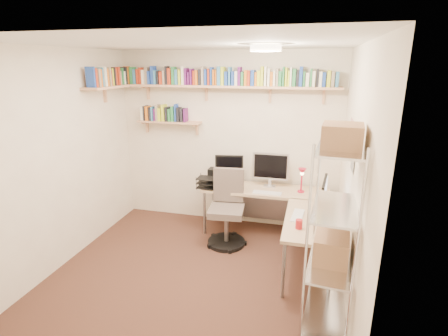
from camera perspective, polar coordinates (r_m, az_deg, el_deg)
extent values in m
plane|color=#442A1D|center=(4.22, -4.64, -16.65)|extent=(3.20, 3.20, 0.00)
cube|color=beige|center=(5.08, 0.53, 4.56)|extent=(3.20, 0.04, 2.50)
cube|color=beige|center=(4.47, -24.82, 1.30)|extent=(0.04, 3.00, 2.50)
cube|color=beige|center=(3.51, 20.37, -2.08)|extent=(0.04, 3.00, 2.50)
cube|color=beige|center=(2.43, -17.07, -10.21)|extent=(3.20, 0.04, 2.50)
cube|color=white|center=(3.54, -5.63, 19.57)|extent=(3.20, 3.00, 0.04)
cube|color=silver|center=(3.97, 19.95, 4.53)|extent=(0.01, 0.30, 0.42)
cube|color=silver|center=(3.59, 20.39, 2.46)|extent=(0.01, 0.28, 0.38)
cylinder|color=#FFEAC6|center=(3.56, 6.83, 18.87)|extent=(0.30, 0.30, 0.06)
cube|color=tan|center=(4.86, 0.19, 13.18)|extent=(3.05, 0.25, 0.03)
cube|color=tan|center=(5.05, -17.95, 12.52)|extent=(0.25, 1.00, 0.03)
cube|color=tan|center=(5.21, -8.92, 7.46)|extent=(0.95, 0.20, 0.02)
cube|color=tan|center=(5.34, -12.50, 12.36)|extent=(0.03, 0.20, 0.20)
cube|color=tan|center=(5.01, -3.03, 12.45)|extent=(0.03, 0.20, 0.20)
cube|color=tan|center=(4.81, 7.48, 12.17)|extent=(0.03, 0.20, 0.20)
cube|color=tan|center=(4.78, 16.01, 11.65)|extent=(0.03, 0.20, 0.20)
cube|color=#B63318|center=(5.40, -15.54, 14.40)|extent=(0.03, 0.13, 0.24)
cube|color=#CDDC29|center=(5.38, -15.14, 14.39)|extent=(0.03, 0.13, 0.24)
cube|color=#2B8243|center=(5.35, -14.63, 14.41)|extent=(0.04, 0.14, 0.24)
cube|color=teal|center=(5.33, -14.18, 14.27)|extent=(0.04, 0.14, 0.21)
cube|color=#B63318|center=(5.31, -13.72, 14.29)|extent=(0.04, 0.12, 0.20)
cube|color=#B63318|center=(5.29, -13.31, 14.44)|extent=(0.03, 0.12, 0.23)
cube|color=white|center=(5.27, -12.87, 14.28)|extent=(0.04, 0.14, 0.20)
cube|color=gray|center=(5.25, -12.41, 14.48)|extent=(0.04, 0.11, 0.23)
cube|color=#2045A6|center=(5.23, -11.93, 14.24)|extent=(0.04, 0.15, 0.18)
cube|color=#2045A6|center=(5.21, -11.43, 14.64)|extent=(0.04, 0.13, 0.25)
cube|color=teal|center=(5.19, -10.99, 14.33)|extent=(0.03, 0.15, 0.19)
cube|color=black|center=(5.18, -10.58, 14.29)|extent=(0.03, 0.13, 0.18)
cube|color=#B63318|center=(5.16, -10.08, 14.27)|extent=(0.04, 0.13, 0.17)
cube|color=gray|center=(5.14, -9.63, 14.39)|extent=(0.03, 0.12, 0.19)
cube|color=black|center=(5.12, -9.22, 14.72)|extent=(0.03, 0.11, 0.25)
cube|color=#B63318|center=(5.10, -8.73, 14.57)|extent=(0.04, 0.14, 0.22)
cube|color=#2B8243|center=(5.08, -8.17, 14.70)|extent=(0.04, 0.12, 0.24)
cube|color=teal|center=(5.06, -7.62, 14.50)|extent=(0.04, 0.12, 0.20)
cube|color=#CDDC29|center=(5.05, -7.08, 14.52)|extent=(0.03, 0.14, 0.20)
cube|color=white|center=(5.03, -6.57, 14.78)|extent=(0.04, 0.13, 0.25)
cube|color=#5B1A62|center=(5.01, -6.12, 14.64)|extent=(0.04, 0.14, 0.22)
cube|color=#5B1A62|center=(5.00, -5.65, 14.37)|extent=(0.02, 0.13, 0.17)
cube|color=#5B1A62|center=(4.99, -5.23, 14.62)|extent=(0.03, 0.14, 0.22)
cube|color=#B63318|center=(4.98, -4.80, 14.47)|extent=(0.03, 0.11, 0.19)
cube|color=orange|center=(4.96, -4.37, 14.51)|extent=(0.04, 0.12, 0.20)
cube|color=black|center=(4.95, -3.84, 14.58)|extent=(0.04, 0.13, 0.21)
cube|color=gray|center=(4.93, -3.34, 14.81)|extent=(0.03, 0.14, 0.25)
cube|color=#2045A6|center=(4.92, -2.85, 14.59)|extent=(0.03, 0.15, 0.21)
cube|color=#B63318|center=(4.91, -2.41, 14.64)|extent=(0.03, 0.12, 0.22)
cube|color=#2045A6|center=(4.90, -1.98, 14.76)|extent=(0.03, 0.12, 0.24)
cube|color=orange|center=(4.89, -1.55, 14.57)|extent=(0.02, 0.15, 0.21)
cube|color=orange|center=(4.88, -1.20, 14.55)|extent=(0.02, 0.11, 0.20)
cube|color=teal|center=(4.87, -0.70, 14.80)|extent=(0.04, 0.15, 0.24)
cube|color=#CDDC29|center=(4.86, -0.16, 14.79)|extent=(0.04, 0.11, 0.24)
cube|color=#2045A6|center=(4.85, 0.45, 14.41)|extent=(0.04, 0.13, 0.18)
cube|color=teal|center=(4.83, 1.01, 14.75)|extent=(0.03, 0.13, 0.24)
cube|color=#2045A6|center=(4.83, 1.55, 14.41)|extent=(0.03, 0.14, 0.18)
cube|color=white|center=(4.82, 2.08, 14.42)|extent=(0.04, 0.11, 0.19)
cube|color=#5B1A62|center=(4.81, 2.59, 14.74)|extent=(0.04, 0.14, 0.24)
cube|color=#2B8243|center=(4.80, 3.10, 14.35)|extent=(0.03, 0.12, 0.18)
cube|color=orange|center=(4.79, 3.65, 14.47)|extent=(0.04, 0.13, 0.20)
cube|color=#B63318|center=(4.78, 4.14, 14.43)|extent=(0.03, 0.12, 0.20)
cube|color=#2045A6|center=(4.77, 4.77, 14.45)|extent=(0.04, 0.14, 0.20)
cube|color=orange|center=(4.77, 5.30, 14.27)|extent=(0.03, 0.13, 0.17)
cube|color=#CDDC29|center=(4.76, 5.77, 14.38)|extent=(0.04, 0.15, 0.20)
cube|color=#CDDC29|center=(4.75, 6.30, 14.68)|extent=(0.03, 0.15, 0.25)
cube|color=white|center=(4.75, 6.84, 14.66)|extent=(0.03, 0.13, 0.25)
cube|color=white|center=(4.74, 7.37, 14.47)|extent=(0.03, 0.15, 0.22)
cube|color=orange|center=(4.74, 7.82, 14.21)|extent=(0.03, 0.12, 0.18)
cube|color=white|center=(4.73, 8.26, 14.30)|extent=(0.03, 0.12, 0.20)
cube|color=gray|center=(4.73, 8.73, 14.45)|extent=(0.03, 0.13, 0.23)
cube|color=#2B8243|center=(4.72, 9.20, 14.20)|extent=(0.04, 0.13, 0.19)
cube|color=#2B8243|center=(4.72, 9.71, 14.50)|extent=(0.02, 0.12, 0.24)
cube|color=#CDDC29|center=(4.72, 10.15, 14.43)|extent=(0.02, 0.14, 0.24)
cube|color=#CDDC29|center=(4.72, 10.54, 14.18)|extent=(0.02, 0.12, 0.20)
cube|color=white|center=(4.71, 10.89, 14.41)|extent=(0.02, 0.13, 0.24)
cube|color=#2B8243|center=(4.71, 11.40, 14.28)|extent=(0.04, 0.12, 0.22)
cube|color=black|center=(4.71, 11.97, 14.11)|extent=(0.03, 0.13, 0.20)
cube|color=#2045A6|center=(4.71, 12.47, 14.38)|extent=(0.04, 0.15, 0.25)
cube|color=#2B8243|center=(4.71, 12.96, 13.98)|extent=(0.02, 0.13, 0.19)
cube|color=white|center=(4.70, 13.48, 13.85)|extent=(0.04, 0.12, 0.17)
cube|color=#2B8243|center=(4.70, 14.03, 14.12)|extent=(0.02, 0.12, 0.22)
cube|color=white|center=(4.70, 14.46, 13.91)|extent=(0.04, 0.12, 0.19)
cube|color=black|center=(4.70, 15.03, 14.04)|extent=(0.02, 0.13, 0.22)
cube|color=white|center=(4.70, 15.47, 13.80)|extent=(0.04, 0.13, 0.19)
cube|color=#2045A6|center=(4.70, 16.01, 13.70)|extent=(0.04, 0.11, 0.18)
cube|color=#CDDC29|center=(4.70, 16.70, 13.80)|extent=(0.04, 0.15, 0.20)
cube|color=gray|center=(4.71, 17.32, 13.69)|extent=(0.04, 0.11, 0.19)
cube|color=teal|center=(4.71, 17.98, 13.60)|extent=(0.04, 0.11, 0.19)
cube|color=#2045A6|center=(4.68, -20.96, 13.69)|extent=(0.12, 0.03, 0.25)
cube|color=#B63318|center=(4.72, -20.61, 13.63)|extent=(0.11, 0.04, 0.23)
cube|color=gray|center=(4.76, -20.23, 13.63)|extent=(0.13, 0.04, 0.22)
cube|color=orange|center=(4.80, -19.90, 13.64)|extent=(0.11, 0.03, 0.21)
cube|color=teal|center=(4.83, -19.68, 13.80)|extent=(0.12, 0.03, 0.24)
cube|color=white|center=(4.87, -19.42, 13.89)|extent=(0.15, 0.04, 0.25)
cube|color=#2B8243|center=(4.90, -19.18, 13.78)|extent=(0.11, 0.02, 0.22)
cube|color=orange|center=(4.92, -18.95, 13.82)|extent=(0.12, 0.04, 0.22)
cube|color=gray|center=(4.96, -18.67, 13.95)|extent=(0.14, 0.03, 0.24)
cube|color=#B63318|center=(5.00, -18.41, 13.75)|extent=(0.12, 0.02, 0.20)
cube|color=#CDDC29|center=(5.02, -18.21, 13.93)|extent=(0.12, 0.03, 0.22)
cube|color=black|center=(5.06, -17.97, 14.04)|extent=(0.14, 0.03, 0.24)
cube|color=#B63318|center=(5.10, -17.70, 14.06)|extent=(0.12, 0.04, 0.23)
cube|color=#B63318|center=(5.15, -17.35, 14.13)|extent=(0.14, 0.04, 0.24)
cube|color=gray|center=(5.19, -17.04, 13.90)|extent=(0.12, 0.04, 0.19)
cube|color=#2B8243|center=(5.23, -16.80, 14.14)|extent=(0.15, 0.03, 0.22)
cube|color=white|center=(5.26, -16.55, 13.92)|extent=(0.15, 0.04, 0.18)
cube|color=black|center=(5.30, -16.29, 14.27)|extent=(0.14, 0.03, 0.24)
cube|color=orange|center=(5.34, -16.04, 14.31)|extent=(0.15, 0.04, 0.24)
cube|color=gray|center=(5.38, -15.80, 14.23)|extent=(0.15, 0.02, 0.22)
cube|color=white|center=(5.37, -13.03, 8.70)|extent=(0.04, 0.12, 0.20)
cube|color=black|center=(5.35, -12.67, 8.77)|extent=(0.02, 0.14, 0.21)
cube|color=orange|center=(5.33, -12.25, 8.75)|extent=(0.04, 0.14, 0.21)
cube|color=black|center=(5.31, -11.78, 8.68)|extent=(0.03, 0.14, 0.19)
cube|color=teal|center=(5.30, -11.43, 8.73)|extent=(0.03, 0.15, 0.20)
cube|color=#5B1A62|center=(5.28, -11.04, 8.56)|extent=(0.02, 0.14, 0.17)
cube|color=gray|center=(5.26, -10.72, 8.89)|extent=(0.03, 0.14, 0.23)
cube|color=#CDDC29|center=(5.25, -10.30, 8.61)|extent=(0.04, 0.15, 0.18)
cube|color=#CDDC29|center=(5.22, -9.74, 8.89)|extent=(0.04, 0.13, 0.24)
cube|color=black|center=(5.20, -9.21, 8.71)|extent=(0.03, 0.14, 0.20)
cube|color=#2B8243|center=(5.19, -8.74, 8.56)|extent=(0.03, 0.14, 0.18)
cube|color=#2B8243|center=(5.17, -8.24, 8.75)|extent=(0.04, 0.14, 0.21)
cube|color=#2045A6|center=(5.15, -7.77, 8.94)|extent=(0.03, 0.13, 0.25)
cube|color=black|center=(5.13, -7.33, 8.67)|extent=(0.03, 0.14, 0.20)
cube|color=black|center=(5.12, -6.78, 8.60)|extent=(0.04, 0.13, 0.19)
cube|color=#5B1A62|center=(5.10, -6.27, 8.59)|extent=(0.02, 0.14, 0.19)
cube|color=beige|center=(4.84, 6.78, -3.62)|extent=(1.71, 0.54, 0.04)
cube|color=beige|center=(4.03, 13.82, -8.31)|extent=(0.54, 1.17, 0.04)
cylinder|color=gray|center=(4.92, -3.19, -7.34)|extent=(0.04, 0.04, 0.63)
cylinder|color=gray|center=(5.32, -1.73, -5.43)|extent=(0.04, 0.04, 0.63)
cylinder|color=gray|center=(5.14, 16.33, -6.94)|extent=(0.04, 0.04, 0.63)
cylinder|color=gray|center=(3.72, 9.67, -16.18)|extent=(0.04, 0.04, 0.63)
cylinder|color=gray|center=(3.72, 16.89, -16.68)|extent=(0.04, 0.04, 0.63)
cube|color=gray|center=(5.16, 7.03, -5.74)|extent=(1.62, 0.02, 0.50)
cube|color=silver|center=(4.84, 7.61, 0.28)|extent=(0.50, 0.03, 0.38)
cube|color=black|center=(4.82, 7.58, 0.23)|extent=(0.45, 0.00, 0.33)
cube|color=black|center=(4.94, 0.85, 0.36)|extent=(0.40, 0.03, 0.31)
cube|color=black|center=(3.96, 15.96, -4.25)|extent=(0.03, 0.52, 0.34)
cube|color=silver|center=(3.96, 15.70, -4.23)|extent=(0.00, 0.47, 0.29)
cube|color=white|center=(4.67, 7.06, -4.05)|extent=(0.38, 0.12, 0.01)
cube|color=white|center=(4.06, 11.94, -7.59)|extent=(0.12, 0.36, 0.01)
cylinder|color=red|center=(4.79, 12.44, -3.75)|extent=(0.09, 0.09, 0.02)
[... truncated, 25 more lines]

